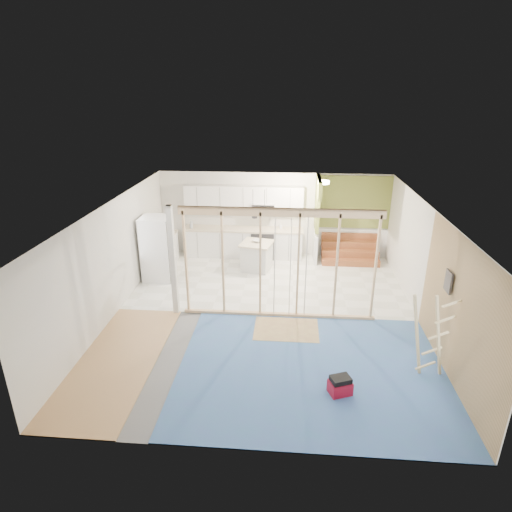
# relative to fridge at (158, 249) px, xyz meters

# --- Properties ---
(room) EXTENTS (7.01, 8.01, 2.61)m
(room) POSITION_rel_fridge_xyz_m (3.02, -1.81, 0.40)
(room) COLOR slate
(room) RESTS_ON ground
(floor_overlays) EXTENTS (7.00, 8.00, 0.03)m
(floor_overlays) POSITION_rel_fridge_xyz_m (3.10, -1.75, -0.89)
(floor_overlays) COLOR white
(floor_overlays) RESTS_ON room
(stud_frame) EXTENTS (4.66, 0.14, 2.60)m
(stud_frame) POSITION_rel_fridge_xyz_m (2.81, -1.81, 0.68)
(stud_frame) COLOR #E8BF8E
(stud_frame) RESTS_ON room
(base_cabinets) EXTENTS (4.45, 2.24, 0.93)m
(base_cabinets) POSITION_rel_fridge_xyz_m (1.42, 1.55, -0.43)
(base_cabinets) COLOR white
(base_cabinets) RESTS_ON room
(upper_cabinets) EXTENTS (3.60, 0.41, 0.85)m
(upper_cabinets) POSITION_rel_fridge_xyz_m (2.18, 2.00, 0.92)
(upper_cabinets) COLOR white
(upper_cabinets) RESTS_ON room
(green_partition) EXTENTS (2.25, 1.51, 2.60)m
(green_partition) POSITION_rel_fridge_xyz_m (5.07, 1.85, 0.05)
(green_partition) COLOR olive
(green_partition) RESTS_ON room
(pot_rack) EXTENTS (0.52, 0.52, 0.72)m
(pot_rack) POSITION_rel_fridge_xyz_m (2.72, 0.08, 1.10)
(pot_rack) COLOR black
(pot_rack) RESTS_ON room
(sheathing_panel) EXTENTS (0.02, 4.00, 2.60)m
(sheathing_panel) POSITION_rel_fridge_xyz_m (6.50, -3.81, 0.40)
(sheathing_panel) COLOR tan
(sheathing_panel) RESTS_ON room
(electrical_panel) EXTENTS (0.04, 0.30, 0.40)m
(electrical_panel) POSITION_rel_fridge_xyz_m (6.45, -3.21, 0.75)
(electrical_panel) COLOR #39393E
(electrical_panel) RESTS_ON room
(ceiling_light) EXTENTS (0.32, 0.32, 0.08)m
(ceiling_light) POSITION_rel_fridge_xyz_m (4.42, 1.19, 1.64)
(ceiling_light) COLOR #FFEABF
(ceiling_light) RESTS_ON room
(fridge) EXTENTS (0.78, 0.75, 1.79)m
(fridge) POSITION_rel_fridge_xyz_m (0.00, 0.00, 0.00)
(fridge) COLOR white
(fridge) RESTS_ON room
(island) EXTENTS (1.01, 1.01, 0.83)m
(island) POSITION_rel_fridge_xyz_m (2.61, 0.89, -0.48)
(island) COLOR silver
(island) RESTS_ON room
(bowl) EXTENTS (0.34, 0.34, 0.07)m
(bowl) POSITION_rel_fridge_xyz_m (2.63, 0.96, -0.03)
(bowl) COLOR beige
(bowl) RESTS_ON island
(soap_bottle_a) EXTENTS (0.15, 0.15, 0.29)m
(soap_bottle_a) POSITION_rel_fridge_xyz_m (0.52, 1.77, 0.18)
(soap_bottle_a) COLOR #A1A6B3
(soap_bottle_a) RESTS_ON base_cabinets
(soap_bottle_b) EXTENTS (0.09, 0.10, 0.17)m
(soap_bottle_b) POSITION_rel_fridge_xyz_m (3.26, 1.97, 0.12)
(soap_bottle_b) COLOR white
(soap_bottle_b) RESTS_ON base_cabinets
(toolbox) EXTENTS (0.44, 0.39, 0.35)m
(toolbox) POSITION_rel_fridge_xyz_m (4.48, -4.44, -0.73)
(toolbox) COLOR maroon
(toolbox) RESTS_ON room
(ladder) EXTENTS (0.89, 0.17, 1.67)m
(ladder) POSITION_rel_fridge_xyz_m (6.07, -3.82, -0.04)
(ladder) COLOR beige
(ladder) RESTS_ON room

